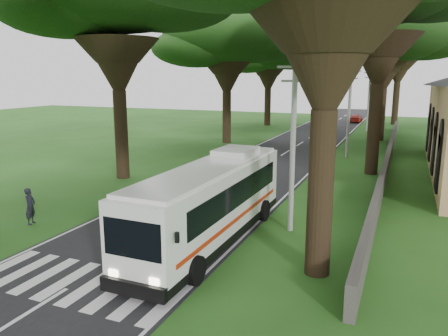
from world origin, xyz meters
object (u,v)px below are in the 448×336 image
(distant_car_b, at_px, (319,122))
(distant_car_c, at_px, (356,118))
(coach_bus, at_px, (211,201))
(pole_far, at_px, (369,99))
(pole_mid, at_px, (349,110))
(pedestrian, at_px, (30,206))
(pole_near, at_px, (293,141))

(distant_car_b, xyz_separation_m, distant_car_c, (4.09, 8.10, -0.07))
(coach_bus, bearing_deg, distant_car_b, 95.51)
(distant_car_b, distance_m, distant_car_c, 9.08)
(pole_far, relative_size, coach_bus, 0.70)
(pole_far, bearing_deg, pole_mid, -90.00)
(pole_far, bearing_deg, distant_car_b, 158.02)
(pole_far, bearing_deg, pedestrian, -105.00)
(pole_near, xyz_separation_m, pedestrian, (-11.77, -3.92, -3.29))
(distant_car_b, distance_m, pedestrian, 46.87)
(coach_bus, relative_size, pedestrian, 6.42)
(pedestrian, bearing_deg, pole_far, -31.59)
(pole_near, distance_m, distant_car_c, 50.95)
(pole_far, relative_size, pedestrian, 4.49)
(coach_bus, relative_size, distant_car_b, 2.80)
(pole_mid, height_order, distant_car_b, pole_mid)
(pole_mid, bearing_deg, distant_car_b, 106.22)
(pole_far, distance_m, distant_car_c, 11.61)
(pole_near, xyz_separation_m, pole_far, (0.00, 40.00, 0.00))
(pole_mid, xyz_separation_m, distant_car_c, (-2.50, 30.77, -3.55))
(pole_near, height_order, distant_car_b, pole_near)
(pole_near, xyz_separation_m, distant_car_c, (-2.50, 50.77, -3.55))
(distant_car_b, height_order, distant_car_c, distant_car_b)
(pole_mid, distance_m, pole_far, 20.00)
(pedestrian, bearing_deg, pole_mid, -42.79)
(distant_car_c, bearing_deg, pedestrian, 80.52)
(pole_mid, distance_m, coach_bus, 22.94)
(distant_car_c, bearing_deg, pole_far, 103.22)
(pole_mid, bearing_deg, pole_near, -90.00)
(pole_near, xyz_separation_m, coach_bus, (-2.80, -2.65, -2.37))
(pole_near, bearing_deg, distant_car_c, 92.82)
(coach_bus, relative_size, distant_car_c, 2.75)
(pole_near, distance_m, coach_bus, 4.52)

